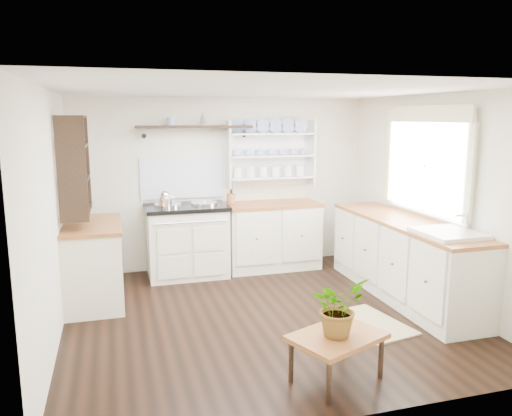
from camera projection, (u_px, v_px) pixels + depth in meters
name	position (u px, v px, depth m)	size (l,w,h in m)	color
floor	(264.00, 315.00, 5.22)	(4.00, 3.80, 0.01)	black
wall_back	(224.00, 183.00, 6.81)	(4.00, 0.02, 2.30)	beige
wall_right	(436.00, 198.00, 5.56)	(0.02, 3.80, 2.30)	beige
wall_left	(51.00, 218.00, 4.47)	(0.02, 3.80, 2.30)	beige
ceiling	(265.00, 90.00, 4.81)	(4.00, 3.80, 0.01)	white
window	(426.00, 160.00, 5.61)	(0.08, 1.55, 1.22)	white
aga_cooker	(187.00, 240.00, 6.47)	(1.04, 0.72, 0.96)	silver
back_cabinets	(272.00, 235.00, 6.82)	(1.27, 0.63, 0.90)	#EEE9CD
right_cabinets	(404.00, 258.00, 5.70)	(0.62, 2.43, 0.90)	#EEE9CD
belfast_sink	(448.00, 245.00, 4.93)	(0.55, 0.60, 0.45)	white
left_cabinets	(94.00, 262.00, 5.53)	(0.62, 1.13, 0.90)	#EEE9CD
plate_rack	(270.00, 153.00, 6.88)	(1.20, 0.22, 0.90)	white
high_shelf	(195.00, 128.00, 6.45)	(1.50, 0.29, 0.16)	black
left_shelving	(74.00, 164.00, 5.29)	(0.28, 0.80, 1.05)	black
kettle	(165.00, 200.00, 6.18)	(0.17, 0.17, 0.21)	silver
utensil_crock	(231.00, 199.00, 6.65)	(0.11, 0.11, 0.13)	#965837
center_table	(337.00, 340.00, 3.88)	(0.84, 0.73, 0.38)	brown
potted_plant	(338.00, 306.00, 3.83)	(0.41, 0.36, 0.46)	#3F7233
floor_rug	(371.00, 323.00, 5.00)	(0.55, 0.85, 0.02)	#927955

